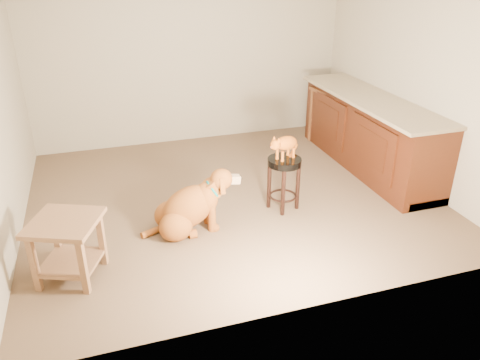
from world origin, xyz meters
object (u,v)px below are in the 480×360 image
object	(u,v)px
padded_stool	(284,173)
wood_stool	(329,115)
side_table	(67,240)
golden_retriever	(189,208)
tabby_kitten	(284,144)

from	to	relation	value
padded_stool	wood_stool	distance (m)	2.15
padded_stool	side_table	distance (m)	2.29
wood_stool	side_table	xyz separation A→B (m)	(-3.59, -2.23, -0.06)
golden_retriever	side_table	bearing A→B (deg)	-160.85
wood_stool	tabby_kitten	xyz separation A→B (m)	(-1.39, -1.65, 0.33)
side_table	golden_retriever	world-z (taller)	golden_retriever
wood_stool	padded_stool	bearing A→B (deg)	-130.04
golden_retriever	tabby_kitten	xyz separation A→B (m)	(1.06, 0.14, 0.51)
padded_stool	tabby_kitten	size ratio (longest dim) A/B	1.39
wood_stool	golden_retriever	bearing A→B (deg)	-143.89
padded_stool	side_table	xyz separation A→B (m)	(-2.21, -0.58, -0.05)
wood_stool	tabby_kitten	size ratio (longest dim) A/B	1.93
tabby_kitten	side_table	bearing A→B (deg)	172.76
side_table	golden_retriever	size ratio (longest dim) A/B	0.67
padded_stool	tabby_kitten	distance (m)	0.34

